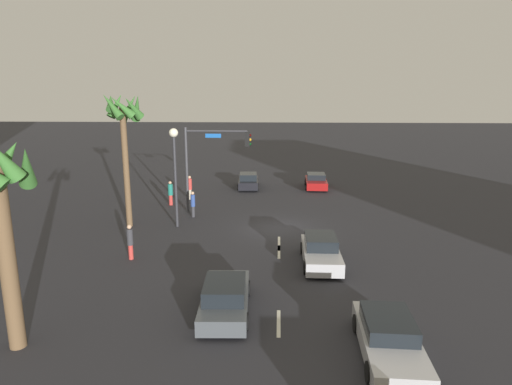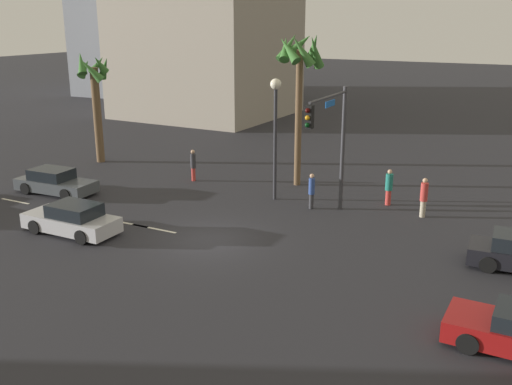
% 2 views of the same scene
% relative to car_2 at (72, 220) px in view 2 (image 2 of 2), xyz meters
% --- Properties ---
extents(ground_plane, '(220.00, 220.00, 0.00)m').
position_rel_car_2_xyz_m(ground_plane, '(5.80, 2.09, -0.64)').
color(ground_plane, '#28282D').
extents(lane_stripe_1, '(1.98, 0.14, 0.01)m').
position_rel_car_2_xyz_m(lane_stripe_1, '(-6.08, 2.09, -0.63)').
color(lane_stripe_1, silver).
rests_on(lane_stripe_1, ground_plane).
extents(lane_stripe_2, '(2.05, 0.14, 0.01)m').
position_rel_car_2_xyz_m(lane_stripe_2, '(1.49, 2.09, -0.63)').
color(lane_stripe_2, silver).
rests_on(lane_stripe_2, ground_plane).
extents(lane_stripe_3, '(2.42, 0.14, 0.01)m').
position_rel_car_2_xyz_m(lane_stripe_3, '(2.85, 2.09, -0.63)').
color(lane_stripe_3, silver).
rests_on(lane_stripe_3, ground_plane).
extents(car_2, '(4.39, 1.89, 1.38)m').
position_rel_car_2_xyz_m(car_2, '(0.00, 0.00, 0.00)').
color(car_2, '#B7B7BC').
rests_on(car_2, ground_plane).
extents(car_5, '(4.55, 2.04, 1.34)m').
position_rel_car_2_xyz_m(car_5, '(-5.31, 4.17, -0.02)').
color(car_5, '#474C51').
rests_on(car_5, ground_plane).
extents(traffic_signal, '(0.32, 4.71, 6.09)m').
position_rel_car_2_xyz_m(traffic_signal, '(9.40, 7.12, 3.49)').
color(traffic_signal, '#38383D').
rests_on(traffic_signal, ground_plane).
extents(streetlamp, '(0.56, 0.56, 6.29)m').
position_rel_car_2_xyz_m(streetlamp, '(5.80, 8.64, 3.76)').
color(streetlamp, '#2D2D33').
rests_on(streetlamp, ground_plane).
extents(pedestrian_0, '(0.37, 0.37, 1.93)m').
position_rel_car_2_xyz_m(pedestrian_0, '(13.34, 9.33, 0.39)').
color(pedestrian_0, '#B2A58C').
rests_on(pedestrian_0, ground_plane).
extents(pedestrian_1, '(0.42, 0.42, 1.85)m').
position_rel_car_2_xyz_m(pedestrian_1, '(0.02, 9.71, 0.36)').
color(pedestrian_1, '#BF3833').
rests_on(pedestrian_1, ground_plane).
extents(pedestrian_2, '(0.52, 0.52, 1.87)m').
position_rel_car_2_xyz_m(pedestrian_2, '(11.37, 10.43, 0.35)').
color(pedestrian_2, '#BF3833').
rests_on(pedestrian_2, ground_plane).
extents(pedestrian_3, '(0.42, 0.42, 1.81)m').
position_rel_car_2_xyz_m(pedestrian_3, '(8.11, 8.06, 0.34)').
color(pedestrian_3, '#333338').
rests_on(pedestrian_3, ground_plane).
extents(palm_tree_0, '(2.65, 2.59, 8.51)m').
position_rel_car_2_xyz_m(palm_tree_0, '(5.75, 11.67, 6.11)').
color(palm_tree_0, brown).
rests_on(palm_tree_0, ground_plane).
extents(palm_tree_1, '(2.39, 2.58, 7.22)m').
position_rel_car_2_xyz_m(palm_tree_1, '(-8.06, 10.82, 4.34)').
color(palm_tree_1, brown).
rests_on(palm_tree_1, ground_plane).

